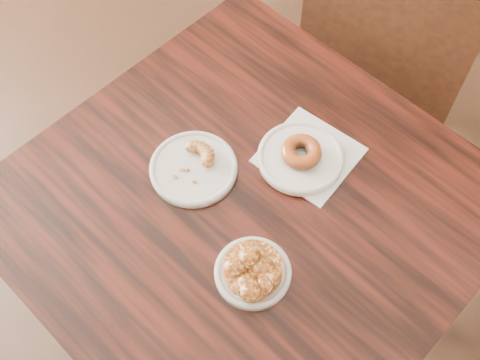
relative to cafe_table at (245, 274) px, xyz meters
The scene contains 10 objects.
floor 0.40m from the cafe_table, behind, with size 5.00×5.00×0.00m, color black.
cafe_table is the anchor object (origin of this frame).
chair_far 0.82m from the cafe_table, 83.78° to the left, with size 0.48×0.48×0.90m, color black, non-canonical shape.
napkin 0.41m from the cafe_table, 66.77° to the left, with size 0.18×0.18×0.00m, color white.
plate_donut 0.41m from the cafe_table, 68.18° to the left, with size 0.18×0.18×0.01m, color white.
plate_cruller 0.40m from the cafe_table, behind, with size 0.18×0.18×0.01m, color silver.
plate_fritter 0.41m from the cafe_table, 59.75° to the right, with size 0.14×0.14×0.01m, color silver.
glazed_donut 0.43m from the cafe_table, 68.18° to the left, with size 0.08×0.08×0.03m, color maroon.
apple_fritter 0.43m from the cafe_table, 59.75° to the right, with size 0.14×0.14×0.04m, color #421907, non-canonical shape.
cruller_fragment 0.42m from the cafe_table, behind, with size 0.09×0.09×0.03m, color brown, non-canonical shape.
Camera 1 is at (0.38, -0.54, 1.79)m, focal length 45.00 mm.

